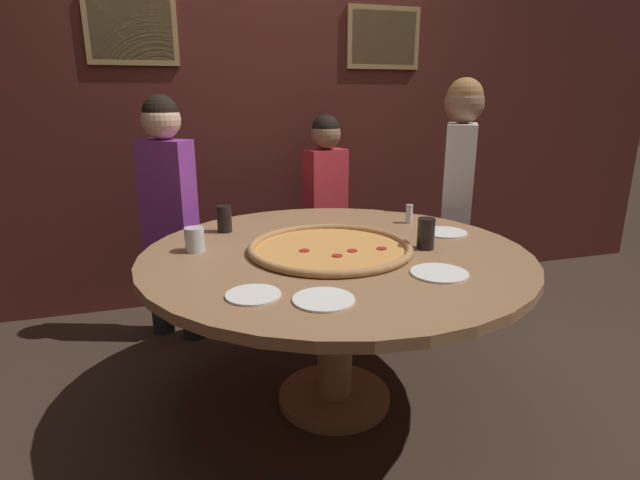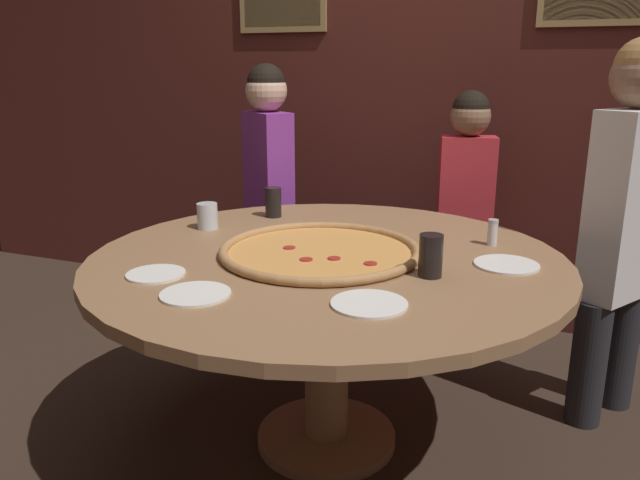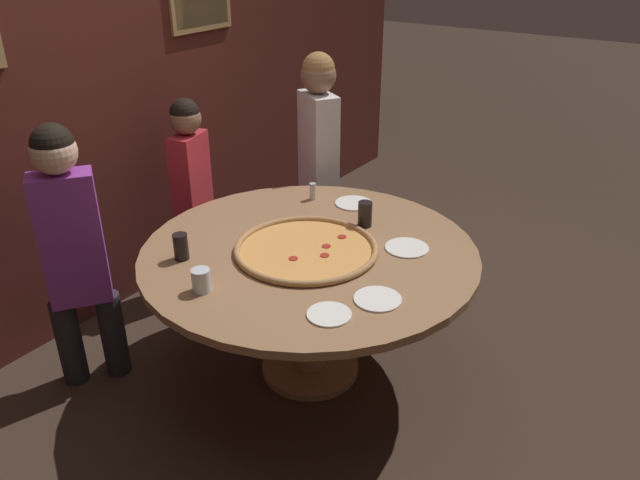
{
  "view_description": "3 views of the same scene",
  "coord_description": "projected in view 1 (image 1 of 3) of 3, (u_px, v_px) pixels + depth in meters",
  "views": [
    {
      "loc": [
        -0.66,
        -1.94,
        1.38
      ],
      "look_at": [
        -0.06,
        0.03,
        0.78
      ],
      "focal_mm": 28.0,
      "sensor_mm": 36.0,
      "label": 1
    },
    {
      "loc": [
        0.74,
        -1.93,
        1.38
      ],
      "look_at": [
        -0.05,
        0.05,
        0.78
      ],
      "focal_mm": 35.0,
      "sensor_mm": 36.0,
      "label": 2
    },
    {
      "loc": [
        -2.2,
        -1.56,
        2.17
      ],
      "look_at": [
        -0.02,
        -0.08,
        0.82
      ],
      "focal_mm": 35.0,
      "sensor_mm": 36.0,
      "label": 3
    }
  ],
  "objects": [
    {
      "name": "diner_centre_back",
      "position": [
        458.0,
        191.0,
        2.94
      ],
      "size": [
        0.31,
        0.38,
        1.48
      ],
      "rotation": [
        0.0,
        0.0,
        -2.13
      ],
      "color": "#232328",
      "rests_on": "ground_plane"
    },
    {
      "name": "drink_cup_front_edge",
      "position": [
        224.0,
        219.0,
        2.42
      ],
      "size": [
        0.07,
        0.07,
        0.13
      ],
      "primitive_type": "cylinder",
      "color": "black",
      "rests_on": "dining_table"
    },
    {
      "name": "drink_cup_centre_back",
      "position": [
        195.0,
        240.0,
        2.12
      ],
      "size": [
        0.08,
        0.08,
        0.1
      ],
      "primitive_type": "cylinder",
      "color": "silver",
      "rests_on": "dining_table"
    },
    {
      "name": "dining_table",
      "position": [
        335.0,
        277.0,
        2.18
      ],
      "size": [
        1.65,
        1.65,
        0.74
      ],
      "color": "#936B47",
      "rests_on": "ground_plane"
    },
    {
      "name": "white_plate_far_back",
      "position": [
        445.0,
        232.0,
        2.41
      ],
      "size": [
        0.21,
        0.21,
        0.01
      ],
      "primitive_type": "cylinder",
      "color": "white",
      "rests_on": "dining_table"
    },
    {
      "name": "diner_far_right",
      "position": [
        169.0,
        206.0,
        2.78
      ],
      "size": [
        0.35,
        0.31,
        1.39
      ],
      "rotation": [
        0.0,
        0.0,
        2.51
      ],
      "color": "#232328",
      "rests_on": "ground_plane"
    },
    {
      "name": "white_plate_right_side",
      "position": [
        253.0,
        295.0,
        1.66
      ],
      "size": [
        0.19,
        0.19,
        0.01
      ],
      "primitive_type": "cylinder",
      "color": "white",
      "rests_on": "dining_table"
    },
    {
      "name": "giant_pizza",
      "position": [
        330.0,
        248.0,
        2.13
      ],
      "size": [
        0.71,
        0.71,
        0.03
      ],
      "color": "#E0994C",
      "rests_on": "dining_table"
    },
    {
      "name": "white_plate_near_front",
      "position": [
        439.0,
        273.0,
        1.86
      ],
      "size": [
        0.22,
        0.22,
        0.01
      ],
      "primitive_type": "cylinder",
      "color": "white",
      "rests_on": "dining_table"
    },
    {
      "name": "drink_cup_far_right",
      "position": [
        426.0,
        234.0,
        2.15
      ],
      "size": [
        0.07,
        0.07,
        0.14
      ],
      "primitive_type": "cylinder",
      "color": "black",
      "rests_on": "dining_table"
    },
    {
      "name": "condiment_shaker",
      "position": [
        409.0,
        214.0,
        2.59
      ],
      "size": [
        0.04,
        0.04,
        0.1
      ],
      "color": "silver",
      "rests_on": "dining_table"
    },
    {
      "name": "ground_plane",
      "position": [
        334.0,
        400.0,
        2.35
      ],
      "size": [
        24.0,
        24.0,
        0.0
      ],
      "primitive_type": "plane",
      "color": "#38281E"
    },
    {
      "name": "white_plate_left_side",
      "position": [
        324.0,
        299.0,
        1.62
      ],
      "size": [
        0.21,
        0.21,
        0.01
      ],
      "primitive_type": "cylinder",
      "color": "white",
      "rests_on": "dining_table"
    },
    {
      "name": "back_wall",
      "position": [
        267.0,
        107.0,
        3.29
      ],
      "size": [
        6.4,
        0.08,
        2.6
      ],
      "color": "#4C1E19",
      "rests_on": "ground_plane"
    },
    {
      "name": "diner_far_left",
      "position": [
        326.0,
        201.0,
        3.24
      ],
      "size": [
        0.33,
        0.2,
        1.26
      ],
      "rotation": [
        0.0,
        0.0,
        -2.87
      ],
      "color": "#232328",
      "rests_on": "ground_plane"
    }
  ]
}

